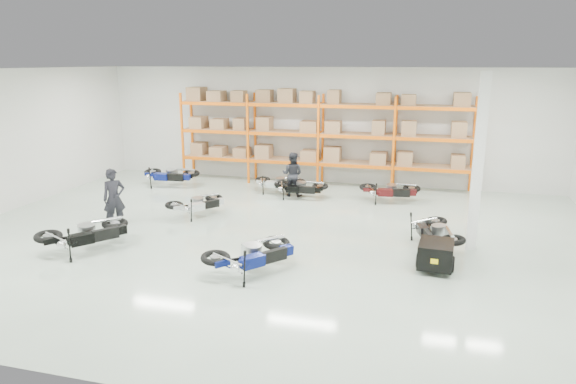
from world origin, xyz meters
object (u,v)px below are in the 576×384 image
(moto_blue_centre, at_px, (253,249))
(moto_back_b, at_px, (279,180))
(moto_touring_right, at_px, (436,227))
(trailer, at_px, (436,254))
(person_back, at_px, (292,174))
(person_left, at_px, (114,199))
(moto_back_c, at_px, (299,184))
(moto_black_far_left, at_px, (85,228))
(moto_back_d, at_px, (390,187))
(moto_silver_left, at_px, (198,200))
(moto_back_a, at_px, (169,171))

(moto_blue_centre, distance_m, moto_back_b, 7.42)
(moto_touring_right, height_order, trailer, moto_touring_right)
(person_back, bearing_deg, person_left, 54.10)
(moto_back_c, bearing_deg, trailer, -140.13)
(moto_back_c, bearing_deg, moto_black_far_left, 148.29)
(moto_black_far_left, distance_m, moto_back_c, 7.62)
(moto_black_far_left, relative_size, moto_back_d, 1.12)
(moto_touring_right, height_order, moto_back_c, moto_touring_right)
(moto_back_d, distance_m, person_back, 3.47)
(moto_silver_left, bearing_deg, moto_back_d, -113.65)
(moto_touring_right, bearing_deg, moto_back_b, 126.31)
(moto_blue_centre, bearing_deg, moto_black_far_left, 35.89)
(moto_back_b, distance_m, person_left, 6.19)
(moto_black_far_left, distance_m, trailer, 8.64)
(moto_blue_centre, relative_size, moto_back_a, 1.01)
(moto_silver_left, height_order, moto_back_a, moto_back_a)
(moto_touring_right, xyz_separation_m, moto_back_d, (-1.45, 4.17, -0.01))
(moto_back_b, bearing_deg, moto_blue_centre, -167.49)
(trailer, distance_m, moto_back_b, 8.14)
(person_left, relative_size, person_back, 1.10)
(moto_silver_left, height_order, person_back, person_back)
(moto_blue_centre, relative_size, trailer, 1.20)
(moto_back_b, bearing_deg, moto_touring_right, -127.60)
(moto_blue_centre, relative_size, person_left, 1.12)
(moto_silver_left, height_order, moto_back_c, moto_back_c)
(moto_back_a, bearing_deg, moto_back_c, -97.83)
(moto_blue_centre, distance_m, moto_back_a, 9.24)
(moto_back_a, xyz_separation_m, person_left, (0.90, -5.01, 0.28))
(moto_black_far_left, height_order, person_back, person_back)
(person_left, bearing_deg, moto_back_b, 9.73)
(person_left, bearing_deg, moto_black_far_left, -124.61)
(trailer, xyz_separation_m, moto_back_d, (-1.45, 5.77, 0.15))
(moto_touring_right, bearing_deg, moto_back_c, 124.73)
(moto_touring_right, height_order, moto_back_d, moto_touring_right)
(moto_black_far_left, relative_size, person_left, 1.15)
(moto_blue_centre, distance_m, person_back, 7.07)
(moto_silver_left, bearing_deg, moto_black_far_left, 105.26)
(moto_black_far_left, height_order, moto_back_c, moto_black_far_left)
(moto_back_c, bearing_deg, person_left, 136.29)
(moto_blue_centre, relative_size, moto_silver_left, 1.17)
(moto_black_far_left, distance_m, moto_back_d, 9.84)
(moto_black_far_left, relative_size, person_back, 1.27)
(moto_black_far_left, bearing_deg, moto_touring_right, -126.18)
(moto_back_a, distance_m, moto_back_b, 4.37)
(moto_blue_centre, xyz_separation_m, moto_touring_right, (4.02, 2.87, -0.04))
(person_left, bearing_deg, moto_silver_left, -3.20)
(moto_touring_right, xyz_separation_m, trailer, (0.00, -1.60, -0.16))
(moto_touring_right, xyz_separation_m, person_left, (-8.97, -0.72, 0.32))
(person_left, height_order, person_back, person_left)
(moto_back_a, bearing_deg, moto_silver_left, -144.09)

